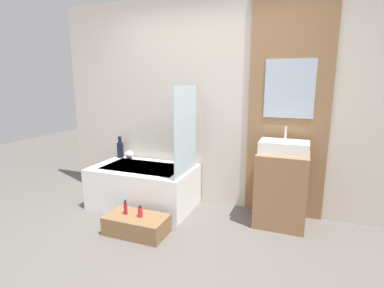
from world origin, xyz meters
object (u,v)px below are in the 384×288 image
vase_tall_dark (120,149)px  bottle_soap_primary (126,208)px  bathtub (144,186)px  wooden_step_bench (137,225)px  sink (284,147)px  bottle_soap_secondary (140,212)px  vase_round_light (129,155)px

vase_tall_dark → bottle_soap_primary: 1.25m
bathtub → vase_tall_dark: size_ratio=4.22×
bathtub → wooden_step_bench: (0.29, -0.66, -0.16)m
bathtub → wooden_step_bench: size_ratio=1.96×
sink → bottle_soap_secondary: bearing=-149.4°
wooden_step_bench → vase_tall_dark: size_ratio=2.15×
wooden_step_bench → vase_tall_dark: 1.38m
sink → vase_round_light: (-2.06, 0.16, -0.31)m
bathtub → wooden_step_bench: bathtub is taller
vase_round_light → wooden_step_bench: bearing=-54.4°
wooden_step_bench → sink: 1.77m
sink → bottle_soap_primary: sink is taller
bathtub → vase_tall_dark: 0.72m
bottle_soap_primary → bottle_soap_secondary: 0.18m
wooden_step_bench → vase_round_light: bearing=125.6°
bathtub → bottle_soap_primary: bathtub is taller
sink → bottle_soap_secondary: sink is taller
wooden_step_bench → bottle_soap_secondary: size_ratio=5.33×
wooden_step_bench → sink: bearing=29.7°
vase_tall_dark → bottle_soap_primary: (0.70, -0.96, -0.37)m
sink → vase_tall_dark: (-2.21, 0.17, -0.24)m
wooden_step_bench → bottle_soap_primary: 0.21m
wooden_step_bench → bottle_soap_primary: size_ratio=4.18×
vase_round_light → bottle_soap_primary: size_ratio=0.77×
wooden_step_bench → bottle_soap_secondary: 0.16m
vase_tall_dark → bottle_soap_primary: vase_tall_dark is taller
bottle_soap_primary → wooden_step_bench: bearing=0.0°
bathtub → vase_tall_dark: (-0.54, 0.30, 0.38)m
vase_round_light → bottle_soap_secondary: vase_round_light is taller
wooden_step_bench → sink: (1.38, 0.79, 0.79)m
sink → bottle_soap_secondary: size_ratio=4.23×
bathtub → bottle_soap_primary: 0.68m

